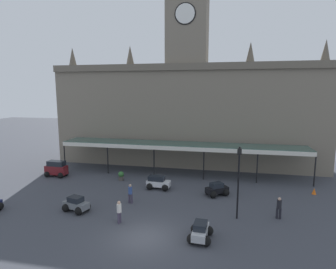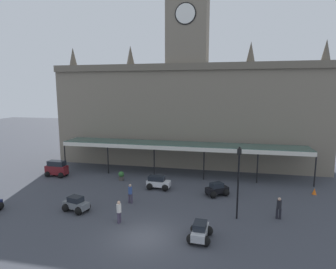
% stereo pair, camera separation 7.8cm
% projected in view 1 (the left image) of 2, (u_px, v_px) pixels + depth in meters
% --- Properties ---
extents(ground_plane, '(140.00, 140.00, 0.00)m').
position_uv_depth(ground_plane, '(145.00, 238.00, 18.27)').
color(ground_plane, '#3D3F47').
extents(station_building, '(33.45, 5.84, 22.49)m').
position_uv_depth(station_building, '(187.00, 107.00, 35.83)').
color(station_building, slate).
rests_on(station_building, ground).
extents(entrance_canopy, '(27.58, 3.26, 3.58)m').
position_uv_depth(entrance_canopy, '(180.00, 145.00, 31.48)').
color(entrance_canopy, '#38564C').
rests_on(entrance_canopy, ground).
extents(car_white_estate, '(2.28, 1.59, 1.27)m').
position_uv_depth(car_white_estate, '(158.00, 183.00, 27.27)').
color(car_white_estate, silver).
rests_on(car_white_estate, ground).
extents(car_silver_sedan, '(1.60, 2.10, 1.19)m').
position_uv_depth(car_silver_sedan, '(200.00, 232.00, 17.98)').
color(car_silver_sedan, '#B2B5BA').
rests_on(car_silver_sedan, ground).
extents(car_grey_sedan, '(2.21, 1.84, 1.19)m').
position_uv_depth(car_grey_sedan, '(76.00, 205.00, 22.23)').
color(car_grey_sedan, slate).
rests_on(car_grey_sedan, ground).
extents(car_maroon_van, '(2.43, 1.64, 1.77)m').
position_uv_depth(car_maroon_van, '(56.00, 169.00, 31.18)').
color(car_maroon_van, maroon).
rests_on(car_maroon_van, ground).
extents(car_black_sedan, '(2.25, 2.14, 1.19)m').
position_uv_depth(car_black_sedan, '(217.00, 190.00, 25.58)').
color(car_black_sedan, black).
rests_on(car_black_sedan, ground).
extents(pedestrian_crossing_forecourt, '(0.34, 0.39, 1.67)m').
position_uv_depth(pedestrian_crossing_forecourt, '(119.00, 211.00, 20.16)').
color(pedestrian_crossing_forecourt, '#3F384C').
rests_on(pedestrian_crossing_forecourt, ground).
extents(pedestrian_near_entrance, '(0.39, 0.34, 1.67)m').
position_uv_depth(pedestrian_near_entrance, '(130.00, 193.00, 23.73)').
color(pedestrian_near_entrance, '#3F384C').
rests_on(pedestrian_near_entrance, ground).
extents(pedestrian_beside_cars, '(0.39, 0.34, 1.67)m').
position_uv_depth(pedestrian_beside_cars, '(279.00, 207.00, 20.84)').
color(pedestrian_beside_cars, black).
rests_on(pedestrian_beside_cars, ground).
extents(victorian_lamppost, '(0.30, 0.30, 5.50)m').
position_uv_depth(victorian_lamppost, '(239.00, 175.00, 20.51)').
color(victorian_lamppost, black).
rests_on(victorian_lamppost, ground).
extents(traffic_cone, '(0.40, 0.40, 0.57)m').
position_uv_depth(traffic_cone, '(314.00, 191.00, 25.88)').
color(traffic_cone, orange).
rests_on(traffic_cone, ground).
extents(planter_forecourt_centre, '(0.60, 0.60, 0.96)m').
position_uv_depth(planter_forecourt_centre, '(121.00, 176.00, 29.88)').
color(planter_forecourt_centre, '#47423D').
rests_on(planter_forecourt_centre, ground).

